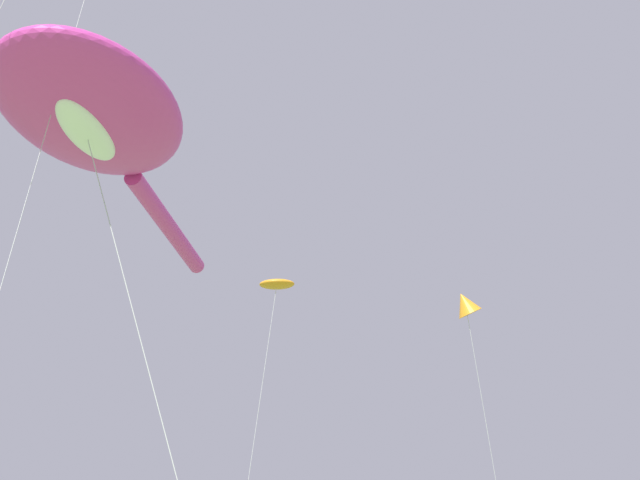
# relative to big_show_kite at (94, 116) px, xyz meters

# --- Properties ---
(big_show_kite) EXTENTS (10.39, 9.63, 13.78)m
(big_show_kite) POSITION_rel_big_show_kite_xyz_m (0.00, 0.00, 0.00)
(big_show_kite) COLOR #CC3899
(big_show_kite) RESTS_ON ground
(small_kite_tiny_distant) EXTENTS (2.68, 1.16, 13.34)m
(small_kite_tiny_distant) POSITION_rel_big_show_kite_xyz_m (15.97, 2.06, -0.31)
(small_kite_tiny_distant) COLOR orange
(small_kite_tiny_distant) RESTS_ON ground
(small_kite_delta_white) EXTENTS (2.26, 1.46, 13.22)m
(small_kite_delta_white) POSITION_rel_big_show_kite_xyz_m (9.76, 5.66, -0.05)
(small_kite_delta_white) COLOR orange
(small_kite_delta_white) RESTS_ON ground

